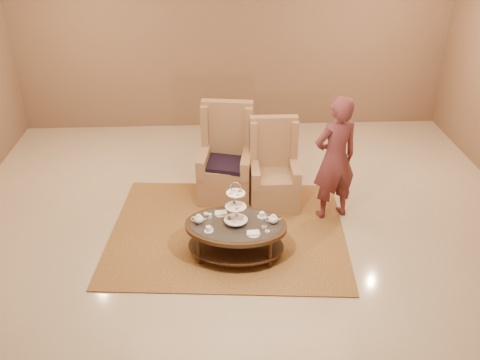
{
  "coord_description": "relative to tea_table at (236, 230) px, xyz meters",
  "views": [
    {
      "loc": [
        -0.36,
        -5.8,
        4.07
      ],
      "look_at": [
        -0.06,
        0.2,
        0.81
      ],
      "focal_mm": 40.0,
      "sensor_mm": 36.0,
      "label": 1
    }
  ],
  "objects": [
    {
      "name": "person",
      "position": [
        1.38,
        0.89,
        0.51
      ],
      "size": [
        0.75,
        0.61,
        1.78
      ],
      "rotation": [
        0.0,
        0.0,
        3.47
      ],
      "color": "#5E282A",
      "rests_on": "ground"
    },
    {
      "name": "rug",
      "position": [
        -0.09,
        0.54,
        -0.38
      ],
      "size": [
        3.33,
        2.85,
        0.02
      ],
      "rotation": [
        0.0,
        0.0,
        -0.08
      ],
      "color": "olive",
      "rests_on": "ground"
    },
    {
      "name": "armchair_right",
      "position": [
        0.61,
        1.32,
        0.04
      ],
      "size": [
        0.69,
        0.71,
        1.27
      ],
      "rotation": [
        0.0,
        0.0,
        -0.01
      ],
      "color": "#9C7049",
      "rests_on": "ground"
    },
    {
      "name": "ground",
      "position": [
        0.13,
        0.3,
        -0.38
      ],
      "size": [
        8.0,
        8.0,
        0.0
      ],
      "primitive_type": "plane",
      "color": "#C5B293",
      "rests_on": "ground"
    },
    {
      "name": "ceiling",
      "position": [
        0.13,
        0.3,
        -0.38
      ],
      "size": [
        8.0,
        8.0,
        0.02
      ],
      "primitive_type": "cube",
      "color": "beige",
      "rests_on": "ground"
    },
    {
      "name": "armchair_left",
      "position": [
        -0.07,
        1.59,
        0.09
      ],
      "size": [
        0.86,
        0.88,
        1.4
      ],
      "rotation": [
        0.0,
        0.0,
        -0.14
      ],
      "color": "#9C7049",
      "rests_on": "ground"
    },
    {
      "name": "wall_back",
      "position": [
        0.13,
        4.3,
        1.37
      ],
      "size": [
        8.0,
        0.04,
        3.5
      ],
      "primitive_type": "cube",
      "color": "#805E45",
      "rests_on": "ground"
    },
    {
      "name": "tea_table",
      "position": [
        0.0,
        0.0,
        0.0
      ],
      "size": [
        1.36,
        1.03,
        1.06
      ],
      "rotation": [
        0.0,
        0.0,
        -0.13
      ],
      "color": "black",
      "rests_on": "ground"
    }
  ]
}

